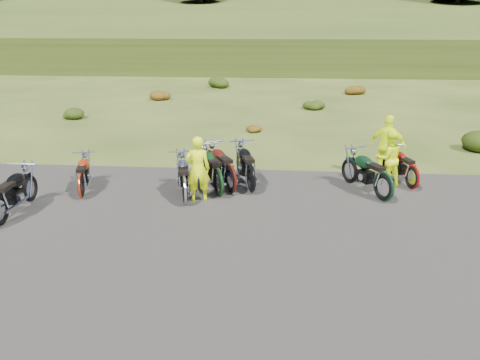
# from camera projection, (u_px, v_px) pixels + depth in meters

# --- Properties ---
(ground) EXTENTS (300.00, 300.00, 0.00)m
(ground) POSITION_uv_depth(u_px,v_px,m) (248.00, 223.00, 11.04)
(ground) COLOR #313D14
(ground) RESTS_ON ground
(gravel_pad) EXTENTS (20.00, 12.00, 0.04)m
(gravel_pad) POSITION_uv_depth(u_px,v_px,m) (241.00, 266.00, 9.16)
(gravel_pad) COLOR black
(gravel_pad) RESTS_ON ground
(hill_slope) EXTENTS (300.00, 45.97, 9.37)m
(hill_slope) POSITION_uv_depth(u_px,v_px,m) (273.00, 55.00, 58.07)
(hill_slope) COLOR #2E4015
(hill_slope) RESTS_ON ground
(hill_plateau) EXTENTS (300.00, 90.00, 9.17)m
(hill_plateau) POSITION_uv_depth(u_px,v_px,m) (276.00, 36.00, 114.50)
(hill_plateau) COLOR #2E4015
(hill_plateau) RESTS_ON ground
(shrub_1) EXTENTS (1.03, 1.03, 0.61)m
(shrub_1) POSITION_uv_depth(u_px,v_px,m) (72.00, 112.00, 22.25)
(shrub_1) COLOR #21320C
(shrub_1) RESTS_ON ground
(shrub_2) EXTENTS (1.30, 1.30, 0.77)m
(shrub_2) POSITION_uv_depth(u_px,v_px,m) (159.00, 94.00, 26.99)
(shrub_2) COLOR #662C0C
(shrub_2) RESTS_ON ground
(shrub_3) EXTENTS (1.56, 1.56, 0.92)m
(shrub_3) POSITION_uv_depth(u_px,v_px,m) (220.00, 81.00, 31.73)
(shrub_3) COLOR #21320C
(shrub_3) RESTS_ON ground
(shrub_4) EXTENTS (0.77, 0.77, 0.45)m
(shrub_4) POSITION_uv_depth(u_px,v_px,m) (252.00, 127.00, 19.65)
(shrub_4) COLOR #662C0C
(shrub_4) RESTS_ON ground
(shrub_5) EXTENTS (1.03, 1.03, 0.61)m
(shrub_5) POSITION_uv_depth(u_px,v_px,m) (313.00, 104.00, 24.39)
(shrub_5) COLOR #21320C
(shrub_5) RESTS_ON ground
(shrub_6) EXTENTS (1.30, 1.30, 0.77)m
(shrub_6) POSITION_uv_depth(u_px,v_px,m) (354.00, 88.00, 29.14)
(shrub_6) COLOR #662C0C
(shrub_6) RESTS_ON ground
(motorcycle_0) EXTENTS (0.78, 2.20, 1.15)m
(motorcycle_0) POSITION_uv_depth(u_px,v_px,m) (3.00, 226.00, 10.89)
(motorcycle_0) COLOR black
(motorcycle_0) RESTS_ON ground
(motorcycle_1) EXTENTS (1.09, 2.00, 0.99)m
(motorcycle_1) POSITION_uv_depth(u_px,v_px,m) (82.00, 198.00, 12.54)
(motorcycle_1) COLOR #9E270B
(motorcycle_1) RESTS_ON ground
(motorcycle_2) EXTENTS (1.61, 2.37, 1.18)m
(motorcycle_2) POSITION_uv_depth(u_px,v_px,m) (219.00, 197.00, 12.63)
(motorcycle_2) COLOR black
(motorcycle_2) RESTS_ON ground
(motorcycle_3) EXTENTS (1.21, 2.24, 1.12)m
(motorcycle_3) POSITION_uv_depth(u_px,v_px,m) (185.00, 205.00, 12.11)
(motorcycle_3) COLOR #A1A1A6
(motorcycle_3) RESTS_ON ground
(motorcycle_4) EXTENTS (1.75, 2.35, 1.19)m
(motorcycle_4) POSITION_uv_depth(u_px,v_px,m) (231.00, 193.00, 12.90)
(motorcycle_4) COLOR #45110B
(motorcycle_4) RESTS_ON ground
(motorcycle_5) EXTENTS (1.36, 2.39, 1.19)m
(motorcycle_5) POSITION_uv_depth(u_px,v_px,m) (251.00, 193.00, 12.92)
(motorcycle_5) COLOR black
(motorcycle_5) RESTS_ON ground
(motorcycle_6) EXTENTS (1.20, 2.07, 1.03)m
(motorcycle_6) POSITION_uv_depth(u_px,v_px,m) (411.00, 190.00, 13.18)
(motorcycle_6) COLOR maroon
(motorcycle_6) RESTS_ON ground
(motorcycle_7) EXTENTS (1.69, 2.33, 1.17)m
(motorcycle_7) POSITION_uv_depth(u_px,v_px,m) (382.00, 202.00, 12.32)
(motorcycle_7) COLOR black
(motorcycle_7) RESTS_ON ground
(person_middle) EXTENTS (0.70, 0.53, 1.74)m
(person_middle) POSITION_uv_depth(u_px,v_px,m) (198.00, 170.00, 12.05)
(person_middle) COLOR #E2FA0D
(person_middle) RESTS_ON ground
(person_right_a) EXTENTS (0.91, 0.78, 1.60)m
(person_right_a) POSITION_uv_depth(u_px,v_px,m) (388.00, 159.00, 13.20)
(person_right_a) COLOR #E2FA0D
(person_right_a) RESTS_ON ground
(person_right_b) EXTENTS (1.18, 0.83, 1.87)m
(person_right_b) POSITION_uv_depth(u_px,v_px,m) (387.00, 147.00, 13.94)
(person_right_b) COLOR #E2FA0D
(person_right_b) RESTS_ON ground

